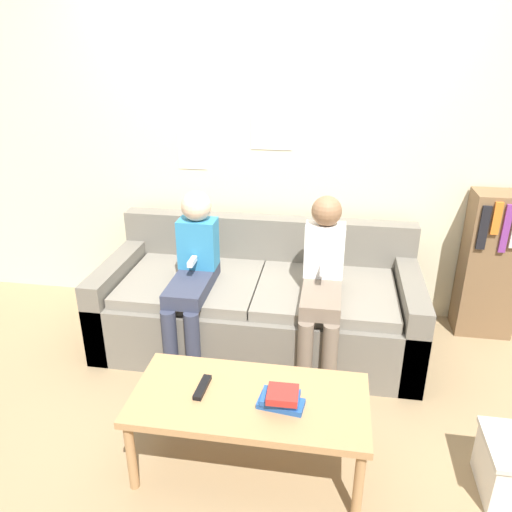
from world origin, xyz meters
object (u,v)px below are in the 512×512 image
(coffee_table, at_px, (250,404))
(person_left, at_px, (193,268))
(person_right, at_px, (322,278))
(couch, at_px, (259,305))
(tv_remote, at_px, (202,387))
(bookshelf, at_px, (491,264))

(coffee_table, relative_size, person_left, 1.03)
(person_left, bearing_deg, person_right, -0.07)
(person_left, distance_m, person_right, 0.80)
(person_left, bearing_deg, couch, 28.21)
(couch, relative_size, person_left, 1.94)
(coffee_table, xyz_separation_m, person_left, (-0.51, 0.90, 0.24))
(couch, height_order, person_right, person_right)
(tv_remote, height_order, bookshelf, bookshelf)
(bookshelf, bearing_deg, coffee_table, -133.54)
(person_right, bearing_deg, coffee_table, -107.78)
(person_left, bearing_deg, bookshelf, 16.87)
(person_left, xyz_separation_m, tv_remote, (0.29, -0.88, -0.19))
(couch, height_order, bookshelf, bookshelf)
(coffee_table, xyz_separation_m, person_right, (0.29, 0.90, 0.24))
(couch, distance_m, person_left, 0.55)
(coffee_table, bearing_deg, person_left, 119.71)
(couch, bearing_deg, person_left, -151.79)
(coffee_table, bearing_deg, person_right, 72.22)
(couch, distance_m, coffee_table, 1.12)
(person_left, height_order, person_right, person_right)
(person_right, bearing_deg, tv_remote, -120.24)
(couch, xyz_separation_m, coffee_table, (0.13, -1.11, 0.10))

